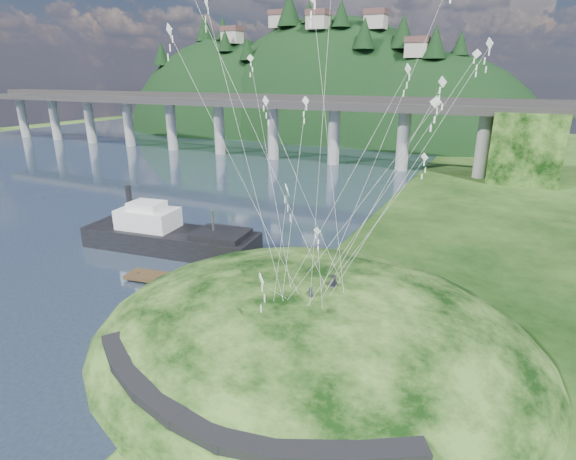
% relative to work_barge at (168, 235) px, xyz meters
% --- Properties ---
extents(ground, '(320.00, 320.00, 0.00)m').
position_rel_work_barge_xyz_m(ground, '(14.40, -11.67, -1.81)').
color(ground, black).
rests_on(ground, ground).
extents(water, '(240.00, 240.00, 0.00)m').
position_rel_work_barge_xyz_m(water, '(-57.60, 18.33, -1.81)').
color(water, '#2F3F56').
rests_on(water, ground).
extents(grass_hill, '(36.00, 32.00, 13.00)m').
position_rel_work_barge_xyz_m(grass_hill, '(22.40, -9.67, -3.31)').
color(grass_hill, black).
rests_on(grass_hill, ground).
extents(footpath, '(22.29, 5.84, 0.83)m').
position_rel_work_barge_xyz_m(footpath, '(21.86, -21.41, 0.27)').
color(footpath, black).
rests_on(footpath, ground).
extents(bridge, '(160.00, 11.00, 15.00)m').
position_rel_work_barge_xyz_m(bridge, '(-12.06, 58.40, 7.89)').
color(bridge, '#2D2B2B').
rests_on(bridge, ground).
extents(far_ridge, '(153.00, 70.00, 94.50)m').
position_rel_work_barge_xyz_m(far_ridge, '(-29.18, 110.50, -9.25)').
color(far_ridge, black).
rests_on(far_ridge, ground).
extents(work_barge, '(21.22, 8.19, 7.24)m').
position_rel_work_barge_xyz_m(work_barge, '(0.00, 0.00, 0.00)').
color(work_barge, black).
rests_on(work_barge, ground).
extents(wooden_dock, '(14.20, 4.52, 1.00)m').
position_rel_work_barge_xyz_m(wooden_dock, '(8.56, -6.56, -1.37)').
color(wooden_dock, '#392817').
rests_on(wooden_dock, ground).
extents(kite_flyers, '(1.62, 2.90, 1.81)m').
position_rel_work_barge_xyz_m(kite_flyers, '(23.97, -10.35, 4.00)').
color(kite_flyers, '#262733').
rests_on(kite_flyers, ground).
extents(kite_swarm, '(20.37, 17.85, 21.31)m').
position_rel_work_barge_xyz_m(kite_swarm, '(22.75, -7.58, 17.26)').
color(kite_swarm, white).
rests_on(kite_swarm, ground).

